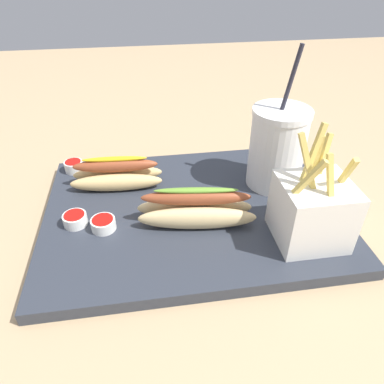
{
  "coord_description": "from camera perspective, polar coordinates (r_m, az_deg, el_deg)",
  "views": [
    {
      "loc": [
        -0.07,
        -0.47,
        0.39
      ],
      "look_at": [
        0.0,
        0.0,
        0.05
      ],
      "focal_mm": 33.41,
      "sensor_mm": 36.0,
      "label": 1
    }
  ],
  "objects": [
    {
      "name": "ketchup_cup_2",
      "position": [
        0.57,
        -13.98,
        -4.89
      ],
      "size": [
        0.04,
        0.04,
        0.02
      ],
      "color": "white",
      "rests_on": "food_tray"
    },
    {
      "name": "hot_dog_1",
      "position": [
        0.55,
        0.77,
        -2.74
      ],
      "size": [
        0.19,
        0.08,
        0.07
      ],
      "color": "#E5C689",
      "rests_on": "food_tray"
    },
    {
      "name": "fries_basket",
      "position": [
        0.54,
        18.61,
        -2.79
      ],
      "size": [
        0.1,
        0.1,
        0.18
      ],
      "color": "white",
      "rests_on": "food_tray"
    },
    {
      "name": "ketchup_cup_3",
      "position": [
        0.59,
        -18.17,
        -4.1
      ],
      "size": [
        0.04,
        0.04,
        0.02
      ],
      "color": "white",
      "rests_on": "food_tray"
    },
    {
      "name": "hot_dog_2",
      "position": [
        0.65,
        -11.94,
        2.72
      ],
      "size": [
        0.17,
        0.07,
        0.06
      ],
      "color": "#DBB775",
      "rests_on": "food_tray"
    },
    {
      "name": "ground_plane",
      "position": [
        0.62,
        0.0,
        -4.54
      ],
      "size": [
        2.4,
        2.4,
        0.02
      ],
      "primitive_type": "cube",
      "color": "tan"
    },
    {
      "name": "food_tray",
      "position": [
        0.6,
        0.0,
        -3.09
      ],
      "size": [
        0.48,
        0.36,
        0.02
      ],
      "primitive_type": "cube",
      "color": "#2D333D",
      "rests_on": "ground_plane"
    },
    {
      "name": "soda_cup",
      "position": [
        0.64,
        13.41,
        6.87
      ],
      "size": [
        0.1,
        0.1,
        0.24
      ],
      "color": "white",
      "rests_on": "food_tray"
    },
    {
      "name": "ketchup_cup_1",
      "position": [
        0.72,
        -18.36,
        4.0
      ],
      "size": [
        0.03,
        0.03,
        0.02
      ],
      "color": "white",
      "rests_on": "food_tray"
    }
  ]
}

